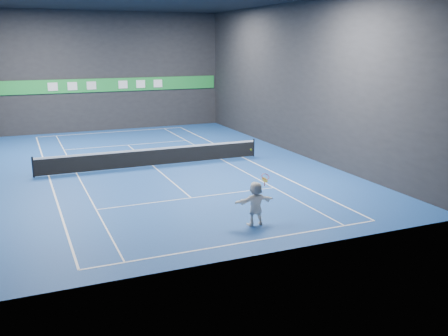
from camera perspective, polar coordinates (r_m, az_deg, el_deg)
name	(u,v)px	position (r m, az deg, el deg)	size (l,w,h in m)	color
ground	(153,166)	(27.89, -8.11, 0.23)	(26.00, 26.00, 0.00)	navy
wall_back	(106,72)	(39.87, -13.30, 10.66)	(18.00, 0.10, 9.00)	black
wall_front	(262,115)	(15.03, 4.37, 6.03)	(18.00, 0.10, 9.00)	black
wall_right	(296,79)	(30.71, 8.27, 9.99)	(0.10, 26.00, 9.00)	black
baseline_near	(245,242)	(17.19, 2.38, -8.48)	(10.98, 0.08, 0.01)	white
baseline_far	(112,132)	(39.28, -12.65, 4.04)	(10.98, 0.08, 0.01)	white
sideline_doubles_left	(49,176)	(27.07, -19.40, -0.86)	(0.08, 23.78, 0.01)	white
sideline_doubles_right	(243,157)	(29.71, 2.16, 1.22)	(0.08, 23.78, 0.01)	white
sideline_singles_left	(76,173)	(27.17, -16.51, -0.58)	(0.06, 23.78, 0.01)	white
sideline_singles_right	(221,159)	(29.17, -0.30, 0.99)	(0.06, 23.78, 0.01)	white
service_line_near	(191,198)	(21.98, -3.76, -3.42)	(8.23, 0.06, 0.01)	white
service_line_far	(128,145)	(33.97, -10.93, 2.60)	(8.23, 0.06, 0.01)	white
center_service_line	(153,166)	(27.89, -8.11, 0.23)	(0.06, 12.80, 0.01)	white
player	(256,203)	(18.54, 3.62, -4.06)	(1.55, 0.49, 1.67)	white
tennis_ball	(251,150)	(17.89, 3.12, 2.09)	(0.07, 0.07, 0.07)	#C2F128
tennis_net	(153,156)	(27.77, -8.15, 1.31)	(12.50, 0.10, 1.07)	black
sponsor_banner	(107,85)	(39.87, -13.20, 9.22)	(17.64, 0.11, 1.00)	green
tennis_racket	(265,179)	(18.49, 4.68, -1.21)	(0.44, 0.35, 0.65)	red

